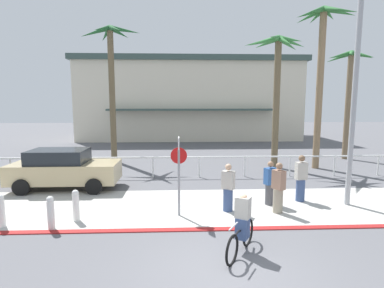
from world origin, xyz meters
The scene contains 20 objects.
ground_plane centered at (0.00, 10.00, 0.00)m, with size 80.00×80.00×0.00m, color #5B5B60.
sidewalk_strip centered at (0.00, 4.20, 0.01)m, with size 44.00×4.00×0.02m, color beige.
curb_paint centered at (0.00, 2.20, 0.01)m, with size 44.00×0.24×0.03m, color maroon.
building_backdrop centered at (0.10, 26.44, 3.98)m, with size 21.88×10.29×7.92m.
rail_fence centered at (0.00, 8.50, 0.84)m, with size 27.13×0.08×1.04m.
stop_sign_bike_lane centered at (-0.99, 3.33, 1.68)m, with size 0.52×0.56×2.56m.
bollard_0 centered at (-6.18, 2.63, 0.52)m, with size 0.20×0.20×1.00m.
bollard_2 centered at (-4.15, 3.01, 0.52)m, with size 0.20×0.20×1.00m.
bollard_3 centered at (-4.67, 2.40, 0.52)m, with size 0.20×0.20×1.00m.
streetlight_curb centered at (5.03, 3.93, 4.28)m, with size 0.24×2.54×7.50m.
palm_tree_0 centered at (-4.98, 12.77, 5.89)m, with size 3.56×3.16×8.16m.
palm_tree_1 centered at (4.33, 10.65, 5.62)m, with size 3.44×3.35×7.22m.
palm_tree_2 centered at (6.67, 10.31, 6.52)m, with size 3.26×3.63×8.67m.
palm_tree_3 centered at (9.79, 13.08, 5.01)m, with size 2.97×3.06×6.87m.
car_tan_1 centered at (-5.83, 6.68, 0.87)m, with size 4.40×2.02×1.69m.
cyclist_black_0 centered at (0.53, 0.82, 0.69)m, with size 1.00×1.58×1.50m.
pedestrian_0 centered at (2.28, 3.46, 0.79)m, with size 0.44×0.48×1.70m.
pedestrian_1 centered at (2.25, 4.28, 0.73)m, with size 0.47×0.42×1.59m.
pedestrian_2 centered at (3.50, 4.62, 0.81)m, with size 0.43×0.35×1.74m.
pedestrian_3 centered at (0.65, 3.69, 0.75)m, with size 0.48×0.44×1.63m.
Camera 1 is at (-0.98, -6.22, 3.64)m, focal length 28.75 mm.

